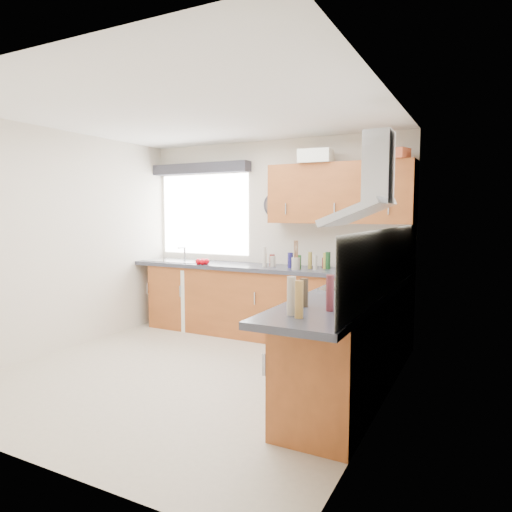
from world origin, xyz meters
The scene contains 42 objects.
ground_plane centered at (0.00, 0.00, 0.00)m, with size 3.60×3.60×0.00m, color beige.
ceiling centered at (0.00, 0.00, 2.50)m, with size 3.60×3.60×0.02m, color white.
wall_back centered at (0.00, 1.80, 1.25)m, with size 3.60×0.02×2.50m, color silver.
wall_front centered at (0.00, -1.80, 1.25)m, with size 3.60×0.02×2.50m, color silver.
wall_left centered at (-1.80, 0.00, 1.25)m, with size 0.02×3.60×2.50m, color silver.
wall_right centered at (1.80, 0.00, 1.25)m, with size 0.02×3.60×2.50m, color silver.
window centered at (-1.05, 1.79, 1.55)m, with size 1.40×0.02×1.10m, color white.
window_blind centered at (-1.05, 1.70, 2.18)m, with size 1.50×0.18×0.14m, color #2B2B32.
splashback centered at (1.79, 0.30, 1.18)m, with size 0.01×3.00×0.54m, color white.
base_cab_back centered at (-0.10, 1.51, 0.43)m, with size 3.00×0.58×0.86m, color brown.
base_cab_corner centered at (1.50, 1.50, 0.43)m, with size 0.60×0.60×0.86m, color brown.
base_cab_right centered at (1.51, 0.15, 0.43)m, with size 0.58×2.10×0.86m, color brown.
worktop_back centered at (0.00, 1.50, 0.89)m, with size 3.60×0.62×0.05m, color #2A2C36.
worktop_right centered at (1.50, 0.00, 0.89)m, with size 0.62×2.42×0.05m, color #2A2C36.
sink centered at (-1.33, 1.50, 0.95)m, with size 0.84×0.46×0.10m, color #9EA4AD, non-canonical shape.
oven centered at (1.50, 0.30, 0.42)m, with size 0.56×0.58×0.85m, color black.
hob_plate centered at (1.50, 0.30, 0.92)m, with size 0.52×0.52×0.01m, color #9EA4AD.
extractor_hood centered at (1.60, 0.30, 1.77)m, with size 0.52×0.78×0.66m, color #9EA4AD, non-canonical shape.
upper_cabinets centered at (0.95, 1.62, 1.80)m, with size 1.70×0.35×0.70m, color brown.
washing_machine centered at (-0.81, 1.52, 0.41)m, with size 0.56×0.54×0.82m, color white.
wall_clock centered at (0.05, 1.76, 1.67)m, with size 0.32×0.32×0.04m, color #2B2B32.
casserole centered at (0.69, 1.52, 2.23)m, with size 0.37×0.27×0.16m, color white.
storage_box centered at (1.60, 1.52, 2.20)m, with size 0.24×0.20×0.11m, color #C55632.
utensil_pot centered at (0.52, 1.35, 0.98)m, with size 0.10×0.10×0.14m, color gray.
kitchen_roll centered at (1.62, 0.95, 1.04)m, with size 0.12×0.12×0.26m, color white.
tomato_cluster centered at (-0.76, 1.30, 0.95)m, with size 0.17×0.17×0.08m, color red, non-canonical shape.
jar_0 centered at (0.05, 1.48, 0.99)m, with size 0.04×0.04×0.16m, color #A78839.
jar_1 centered at (0.84, 1.56, 1.01)m, with size 0.06×0.06×0.20m, color #163F1B.
jar_2 centered at (0.11, 1.56, 0.98)m, with size 0.07×0.07×0.15m, color maroon.
jar_3 centered at (0.55, 1.39, 0.99)m, with size 0.04×0.04×0.17m, color #1D511F.
jar_4 centered at (0.09, 1.39, 1.04)m, with size 0.04×0.04×0.25m, color #BEB3A2.
jar_5 centered at (0.42, 1.51, 0.97)m, with size 0.05×0.05×0.13m, color olive.
jar_6 centered at (0.40, 1.45, 1.00)m, with size 0.06×0.06×0.19m, color navy.
jar_7 centered at (0.73, 1.43, 0.99)m, with size 0.05×0.05×0.17m, color #ABA392.
jar_8 centered at (0.16, 1.48, 0.98)m, with size 0.07×0.07×0.13m, color #A69D8D.
jar_9 centered at (0.81, 1.55, 1.01)m, with size 0.04×0.04×0.19m, color #A59538.
jar_10 centered at (0.64, 1.50, 1.01)m, with size 0.05×0.05×0.20m, color olive.
jar_11 centered at (0.76, 1.65, 0.97)m, with size 0.04×0.04×0.12m, color #591312.
bottle_0 centered at (1.37, -0.60, 1.01)m, with size 0.06×0.06×0.20m, color #382C1F.
bottle_1 centered at (1.40, -0.88, 1.04)m, with size 0.06×0.06×0.25m, color #A59B8C.
bottle_2 centered at (1.58, -0.65, 1.03)m, with size 0.05×0.05×0.25m, color #581F27.
bottle_3 centered at (1.48, -0.94, 1.03)m, with size 0.06×0.06×0.24m, color olive.
Camera 1 is at (2.53, -3.59, 1.58)m, focal length 32.00 mm.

